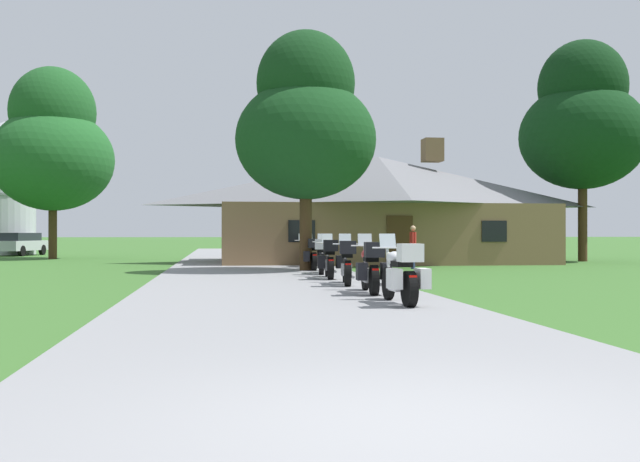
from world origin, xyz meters
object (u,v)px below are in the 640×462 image
(motorcycle_white_nearest_to_camera, at_px, (402,274))
(metal_silo_distant, at_px, (4,188))
(bystander_red_shirt_near_lodge, at_px, (413,245))
(motorcycle_yellow_fourth_in_row, at_px, (330,260))
(tree_by_lodge_front, at_px, (306,123))
(tree_right_of_lodge, at_px, (582,122))
(motorcycle_red_second_in_row, at_px, (371,268))
(parked_silver_suv_far_left, at_px, (18,243))
(motorcycle_silver_sixth_in_row, at_px, (312,255))
(tree_left_far, at_px, (53,146))
(motorcycle_yellow_farthest_in_row, at_px, (304,252))
(motorcycle_orange_fifth_in_row, at_px, (322,256))
(motorcycle_silver_third_in_row, at_px, (347,263))

(motorcycle_white_nearest_to_camera, height_order, metal_silo_distant, metal_silo_distant)
(bystander_red_shirt_near_lodge, bearing_deg, motorcycle_yellow_fourth_in_row, -12.12)
(bystander_red_shirt_near_lodge, height_order, tree_by_lodge_front, tree_by_lodge_front)
(motorcycle_white_nearest_to_camera, distance_m, bystander_red_shirt_near_lodge, 14.55)
(motorcycle_white_nearest_to_camera, relative_size, tree_right_of_lodge, 0.19)
(motorcycle_red_second_in_row, distance_m, parked_silver_suv_far_left, 34.77)
(motorcycle_silver_sixth_in_row, bearing_deg, parked_silver_suv_far_left, 125.73)
(tree_left_far, relative_size, parked_silver_suv_far_left, 2.11)
(motorcycle_yellow_farthest_in_row, distance_m, tree_by_lodge_front, 5.45)
(motorcycle_orange_fifth_in_row, xyz_separation_m, motorcycle_silver_sixth_in_row, (-0.01, 2.42, -0.01))
(motorcycle_white_nearest_to_camera, xyz_separation_m, tree_right_of_lodge, (14.22, 20.18, 6.21))
(motorcycle_silver_third_in_row, bearing_deg, tree_by_lodge_front, 98.69)
(motorcycle_white_nearest_to_camera, bearing_deg, metal_silo_distant, 113.79)
(motorcycle_yellow_fourth_in_row, relative_size, bystander_red_shirt_near_lodge, 1.25)
(motorcycle_yellow_fourth_in_row, relative_size, motorcycle_orange_fifth_in_row, 1.00)
(bystander_red_shirt_near_lodge, height_order, tree_left_far, tree_left_far)
(motorcycle_orange_fifth_in_row, xyz_separation_m, motorcycle_yellow_farthest_in_row, (0.02, 5.10, 0.00))
(motorcycle_yellow_fourth_in_row, bearing_deg, motorcycle_red_second_in_row, -84.02)
(tree_right_of_lodge, bearing_deg, parked_silver_suv_far_left, 155.89)
(motorcycle_orange_fifth_in_row, xyz_separation_m, metal_silo_distant, (-17.14, 25.94, 3.70))
(tree_by_lodge_front, bearing_deg, motorcycle_silver_sixth_in_row, 34.40)
(motorcycle_yellow_farthest_in_row, bearing_deg, metal_silo_distant, 131.65)
(motorcycle_silver_sixth_in_row, xyz_separation_m, motorcycle_yellow_farthest_in_row, (0.04, 2.67, 0.01))
(motorcycle_white_nearest_to_camera, height_order, parked_silver_suv_far_left, parked_silver_suv_far_left)
(motorcycle_silver_third_in_row, xyz_separation_m, motorcycle_yellow_farthest_in_row, (0.10, 10.13, 0.00))
(motorcycle_silver_third_in_row, bearing_deg, motorcycle_silver_sixth_in_row, 96.79)
(motorcycle_silver_third_in_row, relative_size, motorcycle_silver_sixth_in_row, 1.00)
(motorcycle_yellow_fourth_in_row, relative_size, parked_silver_suv_far_left, 0.43)
(metal_silo_distant, height_order, parked_silver_suv_far_left, metal_silo_distant)
(parked_silver_suv_far_left, bearing_deg, bystander_red_shirt_near_lodge, -34.35)
(motorcycle_red_second_in_row, relative_size, motorcycle_silver_sixth_in_row, 1.00)
(motorcycle_white_nearest_to_camera, xyz_separation_m, motorcycle_yellow_fourth_in_row, (-0.18, 7.65, 0.00))
(tree_right_of_lodge, distance_m, parked_silver_suv_far_left, 33.23)
(motorcycle_silver_third_in_row, relative_size, bystander_red_shirt_near_lodge, 1.25)
(motorcycle_yellow_farthest_in_row, relative_size, tree_right_of_lodge, 0.19)
(motorcycle_orange_fifth_in_row, relative_size, metal_silo_distant, 0.24)
(motorcycle_red_second_in_row, xyz_separation_m, tree_left_far, (-12.10, 24.70, 5.45))
(motorcycle_red_second_in_row, relative_size, motorcycle_orange_fifth_in_row, 1.00)
(motorcycle_silver_sixth_in_row, relative_size, tree_right_of_lodge, 0.19)
(tree_left_far, bearing_deg, tree_right_of_lodge, -14.77)
(motorcycle_silver_third_in_row, height_order, motorcycle_orange_fifth_in_row, same)
(motorcycle_white_nearest_to_camera, relative_size, parked_silver_suv_far_left, 0.43)
(motorcycle_yellow_fourth_in_row, bearing_deg, motorcycle_orange_fifth_in_row, 91.73)
(bystander_red_shirt_near_lodge, bearing_deg, parked_silver_suv_far_left, -113.45)
(motorcycle_orange_fifth_in_row, distance_m, tree_left_far, 21.53)
(motorcycle_yellow_fourth_in_row, bearing_deg, metal_silo_distant, 125.58)
(bystander_red_shirt_near_lodge, bearing_deg, motorcycle_red_second_in_row, 1.98)
(metal_silo_distant, bearing_deg, motorcycle_silver_third_in_row, -61.14)
(tree_left_far, bearing_deg, metal_silo_distant, 119.19)
(motorcycle_orange_fifth_in_row, height_order, motorcycle_yellow_farthest_in_row, same)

